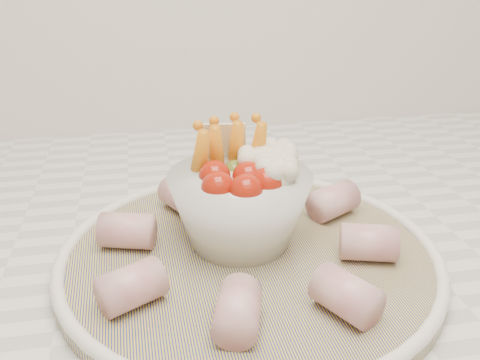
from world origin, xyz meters
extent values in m
cube|color=silver|center=(0.00, 1.45, 0.90)|extent=(2.04, 0.62, 0.04)
cylinder|color=navy|center=(-0.17, 1.34, 0.93)|extent=(0.37, 0.37, 0.01)
torus|color=white|center=(-0.17, 1.34, 0.94)|extent=(0.36, 0.36, 0.01)
sphere|color=#A11A0A|center=(-0.20, 1.34, 1.01)|extent=(0.03, 0.03, 0.03)
sphere|color=#A11A0A|center=(-0.18, 1.33, 1.01)|extent=(0.03, 0.03, 0.03)
sphere|color=#A11A0A|center=(-0.15, 1.34, 1.01)|extent=(0.03, 0.03, 0.03)
sphere|color=#A11A0A|center=(-0.20, 1.36, 1.01)|extent=(0.03, 0.03, 0.03)
sphere|color=#A11A0A|center=(-0.17, 1.36, 1.01)|extent=(0.03, 0.03, 0.03)
sphere|color=#A11A0A|center=(-0.15, 1.36, 1.01)|extent=(0.03, 0.03, 0.03)
sphere|color=#556E24|center=(-0.18, 1.38, 1.00)|extent=(0.02, 0.02, 0.02)
cone|color=orange|center=(-0.19, 1.39, 1.01)|extent=(0.03, 0.04, 0.07)
cone|color=orange|center=(-0.17, 1.40, 1.01)|extent=(0.02, 0.04, 0.07)
cone|color=orange|center=(-0.15, 1.39, 1.01)|extent=(0.03, 0.04, 0.07)
cone|color=orange|center=(-0.21, 1.38, 1.01)|extent=(0.03, 0.04, 0.07)
sphere|color=silver|center=(-0.14, 1.37, 1.01)|extent=(0.03, 0.03, 0.03)
sphere|color=silver|center=(-0.14, 1.35, 1.01)|extent=(0.03, 0.03, 0.03)
sphere|color=silver|center=(-0.13, 1.39, 1.01)|extent=(0.03, 0.03, 0.03)
sphere|color=silver|center=(-0.15, 1.38, 1.01)|extent=(0.03, 0.03, 0.03)
cube|color=beige|center=(-0.18, 1.41, 1.02)|extent=(0.05, 0.02, 0.05)
cylinder|color=#BC5664|center=(-0.06, 1.31, 0.95)|extent=(0.06, 0.05, 0.03)
cylinder|color=#BC5664|center=(-0.07, 1.40, 0.95)|extent=(0.06, 0.05, 0.03)
cylinder|color=#BC5664|center=(-0.13, 1.46, 0.95)|extent=(0.05, 0.06, 0.03)
cylinder|color=#BC5664|center=(-0.22, 1.44, 0.95)|extent=(0.05, 0.06, 0.03)
cylinder|color=#BC5664|center=(-0.28, 1.37, 0.95)|extent=(0.06, 0.05, 0.03)
cylinder|color=#BC5664|center=(-0.28, 1.28, 0.95)|extent=(0.06, 0.05, 0.03)
cylinder|color=#BC5664|center=(-0.20, 1.24, 0.95)|extent=(0.05, 0.06, 0.03)
cylinder|color=#BC5664|center=(-0.11, 1.24, 0.95)|extent=(0.05, 0.06, 0.03)
camera|label=1|loc=(-0.26, 0.92, 1.20)|focal=40.00mm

